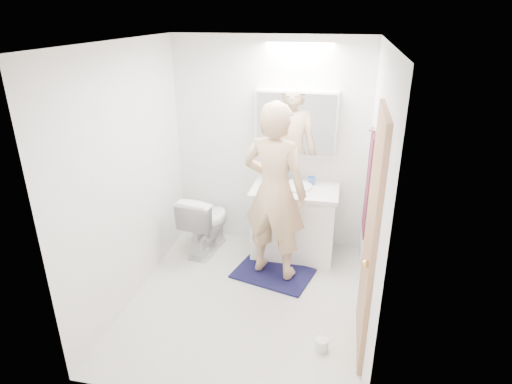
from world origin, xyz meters
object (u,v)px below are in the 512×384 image
(soap_bottle_a, at_px, (267,173))
(toilet_paper_roll, at_px, (322,344))
(person, at_px, (275,192))
(toothbrush_cup, at_px, (312,181))
(vanity_cabinet, at_px, (294,224))
(soap_bottle_b, at_px, (285,174))
(medicine_cabinet, at_px, (296,123))
(toilet, at_px, (206,222))

(soap_bottle_a, height_order, toilet_paper_roll, soap_bottle_a)
(person, bearing_deg, toilet_paper_roll, 134.91)
(toothbrush_cup, bearing_deg, vanity_cabinet, -135.62)
(vanity_cabinet, bearing_deg, toothbrush_cup, 44.38)
(vanity_cabinet, xyz_separation_m, soap_bottle_a, (-0.34, 0.15, 0.54))
(person, relative_size, soap_bottle_a, 8.68)
(soap_bottle_b, bearing_deg, medicine_cabinet, 17.28)
(toilet, bearing_deg, medicine_cabinet, -152.01)
(toothbrush_cup, bearing_deg, toilet, -166.75)
(medicine_cabinet, distance_m, person, 0.88)
(medicine_cabinet, bearing_deg, toilet, -161.40)
(person, height_order, toilet_paper_roll, person)
(medicine_cabinet, relative_size, toilet_paper_roll, 8.00)
(toilet, xyz_separation_m, toothbrush_cup, (1.17, 0.28, 0.50))
(toilet, height_order, toothbrush_cup, toothbrush_cup)
(medicine_cabinet, height_order, soap_bottle_b, medicine_cabinet)
(vanity_cabinet, bearing_deg, soap_bottle_b, 126.98)
(soap_bottle_a, xyz_separation_m, soap_bottle_b, (0.21, 0.03, -0.01))
(vanity_cabinet, relative_size, soap_bottle_b, 4.82)
(vanity_cabinet, distance_m, medicine_cabinet, 1.13)
(toilet, bearing_deg, soap_bottle_a, -148.79)
(soap_bottle_b, height_order, toilet_paper_roll, soap_bottle_b)
(vanity_cabinet, height_order, soap_bottle_a, soap_bottle_a)
(toilet, distance_m, toilet_paper_roll, 2.01)
(soap_bottle_b, bearing_deg, toothbrush_cup, -3.83)
(soap_bottle_a, distance_m, soap_bottle_b, 0.21)
(vanity_cabinet, height_order, toilet, vanity_cabinet)
(soap_bottle_b, xyz_separation_m, toothbrush_cup, (0.30, -0.02, -0.05))
(vanity_cabinet, xyz_separation_m, toothbrush_cup, (0.16, 0.16, 0.47))
(person, height_order, toothbrush_cup, person)
(vanity_cabinet, distance_m, soap_bottle_a, 0.65)
(person, bearing_deg, medicine_cabinet, -84.37)
(person, relative_size, soap_bottle_b, 9.77)
(vanity_cabinet, bearing_deg, toilet, -173.47)
(soap_bottle_b, bearing_deg, soap_bottle_a, -171.76)
(vanity_cabinet, height_order, toilet_paper_roll, vanity_cabinet)
(person, distance_m, toothbrush_cup, 0.72)
(toilet_paper_roll, bearing_deg, person, 120.00)
(toilet, distance_m, soap_bottle_b, 1.07)
(vanity_cabinet, xyz_separation_m, person, (-0.15, -0.48, 0.57))
(soap_bottle_a, height_order, soap_bottle_b, soap_bottle_a)
(toothbrush_cup, height_order, toilet_paper_roll, toothbrush_cup)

